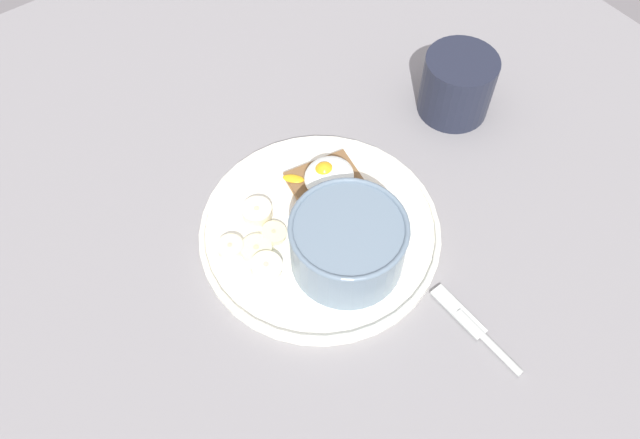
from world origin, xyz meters
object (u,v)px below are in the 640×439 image
(coffee_mug, at_px, (457,85))
(knife, at_px, (477,330))
(banana_slice_back, at_px, (230,247))
(oatmeal_bowl, at_px, (345,245))
(banana_slice_right, at_px, (257,212))
(banana_slice_inner, at_px, (266,267))
(banana_slice_left, at_px, (274,233))
(banana_slice_front, at_px, (257,249))
(poached_egg, at_px, (328,176))
(toast_slice, at_px, (329,187))

(coffee_mug, bearing_deg, knife, -128.37)
(banana_slice_back, bearing_deg, oatmeal_bowl, -42.70)
(banana_slice_back, relative_size, coffee_mug, 0.42)
(banana_slice_right, height_order, banana_slice_inner, banana_slice_inner)
(oatmeal_bowl, xyz_separation_m, banana_slice_left, (-0.04, 0.07, -0.03))
(banana_slice_front, height_order, knife, banana_slice_front)
(oatmeal_bowl, xyz_separation_m, poached_egg, (0.04, 0.09, -0.01))
(oatmeal_bowl, distance_m, banana_slice_right, 0.12)
(banana_slice_inner, bearing_deg, poached_egg, 21.49)
(banana_slice_left, distance_m, coffee_mug, 0.31)
(banana_slice_back, xyz_separation_m, coffee_mug, (0.36, 0.02, 0.03))
(toast_slice, bearing_deg, banana_slice_right, 166.20)
(toast_slice, distance_m, banana_slice_front, 0.12)
(banana_slice_left, height_order, banana_slice_back, same)
(banana_slice_left, relative_size, banana_slice_back, 1.07)
(oatmeal_bowl, distance_m, banana_slice_back, 0.13)
(banana_slice_inner, distance_m, coffee_mug, 0.34)
(oatmeal_bowl, height_order, banana_slice_front, oatmeal_bowl)
(banana_slice_left, distance_m, banana_slice_back, 0.05)
(banana_slice_right, height_order, knife, banana_slice_right)
(oatmeal_bowl, bearing_deg, banana_slice_left, 120.80)
(poached_egg, height_order, banana_slice_back, poached_egg)
(toast_slice, xyz_separation_m, knife, (0.02, -0.23, -0.01))
(oatmeal_bowl, height_order, poached_egg, oatmeal_bowl)
(oatmeal_bowl, distance_m, banana_slice_front, 0.10)
(poached_egg, xyz_separation_m, coffee_mug, (0.22, 0.02, 0.00))
(banana_slice_front, relative_size, banana_slice_back, 1.28)
(coffee_mug, bearing_deg, banana_slice_inner, -169.30)
(knife, bearing_deg, banana_slice_front, 122.21)
(poached_egg, bearing_deg, banana_slice_front, -170.05)
(banana_slice_right, bearing_deg, knife, -67.20)
(banana_slice_front, bearing_deg, oatmeal_bowl, -43.43)
(banana_slice_left, bearing_deg, banana_slice_front, -167.16)
(banana_slice_inner, bearing_deg, banana_slice_right, 64.64)
(banana_slice_left, xyz_separation_m, banana_slice_back, (-0.05, 0.01, 0.00))
(banana_slice_left, xyz_separation_m, coffee_mug, (0.31, 0.03, 0.03))
(banana_slice_right, bearing_deg, coffee_mug, -0.71)
(knife, bearing_deg, banana_slice_inner, 126.64)
(banana_slice_right, bearing_deg, banana_slice_left, -90.37)
(banana_slice_front, bearing_deg, banana_slice_inner, -99.38)
(banana_slice_back, relative_size, banana_slice_inner, 0.78)
(poached_egg, relative_size, banana_slice_front, 1.44)
(banana_slice_inner, xyz_separation_m, coffee_mug, (0.34, 0.06, 0.03))
(oatmeal_bowl, relative_size, banana_slice_left, 3.03)
(poached_egg, bearing_deg, knife, -85.08)
(banana_slice_left, bearing_deg, knife, -64.01)
(banana_slice_inner, bearing_deg, oatmeal_bowl, -28.31)
(banana_slice_right, relative_size, banana_slice_inner, 0.88)
(knife, bearing_deg, oatmeal_bowl, 113.40)
(banana_slice_left, relative_size, coffee_mug, 0.45)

